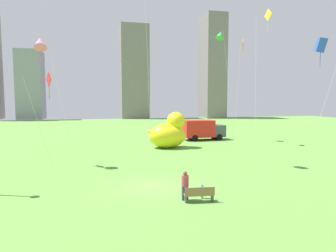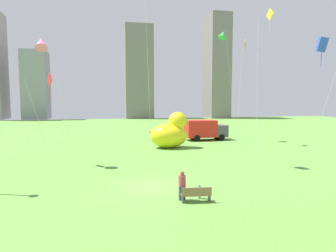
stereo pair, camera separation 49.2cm
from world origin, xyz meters
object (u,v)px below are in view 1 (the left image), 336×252
park_bench (199,194)px  kite_orange (242,49)px  kite_yellow (267,23)px  kite_green (220,35)px  kite_red (48,82)px  person_child (202,191)px  box_truck (203,130)px  giant_inflatable_duck (169,133)px  person_adult (185,184)px  kite_blue (321,46)px  kite_pink (40,43)px

park_bench → kite_orange: (12.60, 19.48, 11.71)m
kite_yellow → kite_green: kite_green is taller
kite_green → kite_orange: 5.16m
park_bench → kite_yellow: kite_yellow is taller
kite_red → kite_green: kite_green is taller
park_bench → person_child: park_bench is taller
park_bench → kite_yellow: 22.56m
kite_orange → person_child: bearing=-122.9°
park_bench → box_truck: (9.19, 24.44, 0.97)m
park_bench → giant_inflatable_duck: (2.80, 18.89, 1.36)m
person_adult → kite_yellow: size_ratio=0.11×
kite_orange → kite_blue: bearing=-93.6°
giant_inflatable_duck → person_adult: bearing=-100.8°
kite_pink → kite_blue: kite_pink is taller
person_adult → giant_inflatable_duck: (3.49, 18.34, 0.89)m
person_child → kite_red: size_ratio=0.10×
kite_pink → kite_red: size_ratio=1.39×
kite_yellow → kite_pink: size_ratio=1.34×
kite_green → kite_red: bearing=-151.0°
box_truck → kite_red: 23.25m
person_child → kite_red: bearing=130.9°
person_child → kite_pink: kite_pink is taller
giant_inflatable_duck → kite_blue: (8.85, -14.19, 8.20)m
kite_orange → kite_blue: (-0.94, -14.79, -2.15)m
giant_inflatable_duck → kite_pink: kite_pink is taller
person_child → kite_orange: (12.22, 18.90, 11.71)m
kite_green → kite_yellow: bearing=-85.7°
kite_pink → kite_green: (21.57, 11.59, 4.08)m
kite_pink → box_truck: bearing=32.3°
person_child → kite_yellow: kite_yellow is taller
kite_yellow → kite_blue: bearing=-93.5°
kite_pink → kite_green: kite_green is taller
kite_pink → kite_red: bearing=-8.4°
giant_inflatable_duck → kite_red: (-12.44, -6.76, 5.47)m
box_truck → kite_red: size_ratio=0.73×
kite_yellow → kite_red: 22.84m
person_adult → kite_yellow: (12.87, 12.85, 12.99)m
park_bench → person_adult: bearing=141.7°
giant_inflatable_duck → kite_yellow: bearing=-30.3°
person_adult → kite_red: bearing=127.7°
person_adult → box_truck: box_truck is taller
kite_red → kite_yellow: bearing=3.3°
park_bench → kite_red: (-9.63, 12.12, 6.84)m
person_child → box_truck: box_truck is taller
box_truck → kite_green: kite_green is taller
park_bench → kite_orange: kite_orange is taller
giant_inflatable_duck → kite_green: kite_green is taller
person_child → giant_inflatable_duck: bearing=82.4°
park_bench → kite_green: size_ratio=0.11×
kite_pink → kite_orange: kite_orange is taller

